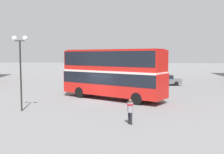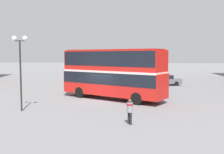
% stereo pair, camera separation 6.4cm
% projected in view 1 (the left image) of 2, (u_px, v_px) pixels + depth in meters
% --- Properties ---
extents(ground_plane, '(240.00, 240.00, 0.00)m').
position_uv_depth(ground_plane, '(99.00, 101.00, 24.66)').
color(ground_plane, slate).
extents(double_decker_bus, '(10.57, 7.33, 4.83)m').
position_uv_depth(double_decker_bus, '(112.00, 71.00, 25.29)').
color(double_decker_bus, red).
rests_on(double_decker_bus, ground_plane).
extents(pedestrian_foreground, '(0.54, 0.54, 1.57)m').
position_uv_depth(pedestrian_foreground, '(130.00, 109.00, 16.19)').
color(pedestrian_foreground, '#232328').
rests_on(pedestrian_foreground, ground_plane).
extents(parked_car_kerb_near, '(4.35, 2.73, 1.58)m').
position_uv_depth(parked_car_kerb_near, '(119.00, 79.00, 39.11)').
color(parked_car_kerb_near, black).
rests_on(parked_car_kerb_near, ground_plane).
extents(parked_car_kerb_far, '(4.73, 2.73, 1.47)m').
position_uv_depth(parked_car_kerb_far, '(165.00, 80.00, 37.17)').
color(parked_car_kerb_far, slate).
rests_on(parked_car_kerb_far, ground_plane).
extents(street_lamp_twin_globe, '(1.22, 0.38, 5.73)m').
position_uv_depth(street_lamp_twin_globe, '(20.00, 54.00, 19.77)').
color(street_lamp_twin_globe, black).
rests_on(street_lamp_twin_globe, ground_plane).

